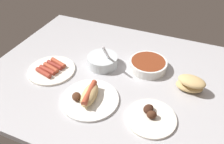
{
  "coord_description": "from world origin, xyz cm",
  "views": [
    {
      "loc": [
        29.51,
        -75.44,
        68.04
      ],
      "look_at": [
        -1.24,
        -1.87,
        3.0
      ],
      "focal_mm": 36.42,
      "sensor_mm": 36.0,
      "label": 1
    }
  ],
  "objects_px": {
    "bread_stack": "(191,84)",
    "bowl_chili": "(148,64)",
    "bowl_coleslaw": "(103,61)",
    "plate_grilled_meat": "(151,117)",
    "plate_hotdog_assembled": "(89,97)",
    "plate_sausages": "(51,69)"
  },
  "relations": [
    {
      "from": "plate_grilled_meat",
      "to": "plate_hotdog_assembled",
      "type": "height_order",
      "value": "plate_hotdog_assembled"
    },
    {
      "from": "bowl_chili",
      "to": "bread_stack",
      "type": "bearing_deg",
      "value": -20.36
    },
    {
      "from": "plate_grilled_meat",
      "to": "bowl_chili",
      "type": "height_order",
      "value": "bowl_chili"
    },
    {
      "from": "bread_stack",
      "to": "bowl_chili",
      "type": "relative_size",
      "value": 0.7
    },
    {
      "from": "plate_grilled_meat",
      "to": "bread_stack",
      "type": "bearing_deg",
      "value": 62.49
    },
    {
      "from": "bread_stack",
      "to": "plate_hotdog_assembled",
      "type": "relative_size",
      "value": 0.53
    },
    {
      "from": "plate_sausages",
      "to": "bread_stack",
      "type": "relative_size",
      "value": 1.78
    },
    {
      "from": "bowl_coleslaw",
      "to": "plate_grilled_meat",
      "type": "relative_size",
      "value": 0.81
    },
    {
      "from": "bread_stack",
      "to": "bowl_chili",
      "type": "height_order",
      "value": "bread_stack"
    },
    {
      "from": "plate_sausages",
      "to": "bowl_chili",
      "type": "height_order",
      "value": "bowl_chili"
    },
    {
      "from": "bowl_coleslaw",
      "to": "plate_sausages",
      "type": "bearing_deg",
      "value": -147.15
    },
    {
      "from": "plate_grilled_meat",
      "to": "plate_sausages",
      "type": "bearing_deg",
      "value": 169.27
    },
    {
      "from": "plate_sausages",
      "to": "bowl_coleslaw",
      "type": "relative_size",
      "value": 1.44
    },
    {
      "from": "bowl_coleslaw",
      "to": "bowl_chili",
      "type": "bearing_deg",
      "value": 16.27
    },
    {
      "from": "plate_grilled_meat",
      "to": "bowl_chili",
      "type": "relative_size",
      "value": 1.07
    },
    {
      "from": "plate_hotdog_assembled",
      "to": "bowl_coleslaw",
      "type": "bearing_deg",
      "value": 101.44
    },
    {
      "from": "plate_sausages",
      "to": "plate_grilled_meat",
      "type": "bearing_deg",
      "value": -10.73
    },
    {
      "from": "plate_sausages",
      "to": "bread_stack",
      "type": "xyz_separation_m",
      "value": [
        0.62,
        0.12,
        0.03
      ]
    },
    {
      "from": "plate_sausages",
      "to": "plate_grilled_meat",
      "type": "height_order",
      "value": "plate_grilled_meat"
    },
    {
      "from": "bread_stack",
      "to": "plate_hotdog_assembled",
      "type": "xyz_separation_m",
      "value": [
        -0.37,
        -0.22,
        -0.02
      ]
    },
    {
      "from": "plate_grilled_meat",
      "to": "plate_hotdog_assembled",
      "type": "distance_m",
      "value": 0.26
    },
    {
      "from": "bowl_coleslaw",
      "to": "plate_grilled_meat",
      "type": "distance_m",
      "value": 0.38
    }
  ]
}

